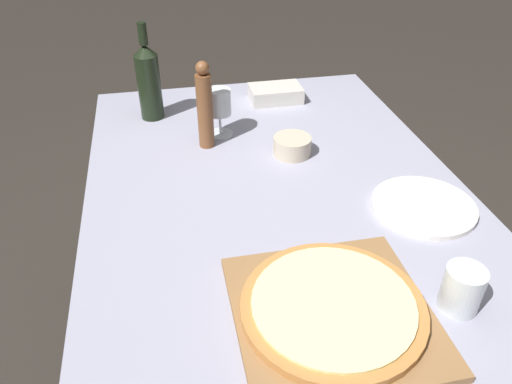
{
  "coord_description": "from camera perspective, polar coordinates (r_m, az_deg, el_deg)",
  "views": [
    {
      "loc": [
        -0.28,
        -0.98,
        1.51
      ],
      "look_at": [
        -0.08,
        -0.0,
        0.83
      ],
      "focal_mm": 35.0,
      "sensor_mm": 36.0,
      "label": 1
    }
  ],
  "objects": [
    {
      "name": "dinner_plate",
      "position": [
        1.32,
        18.61,
        -1.53
      ],
      "size": [
        0.26,
        0.26,
        0.01
      ],
      "color": "silver",
      "rests_on": "dining_table"
    },
    {
      "name": "food_container",
      "position": [
        1.81,
        2.24,
        11.17
      ],
      "size": [
        0.18,
        0.12,
        0.05
      ],
      "color": "beige",
      "rests_on": "dining_table"
    },
    {
      "name": "dining_table",
      "position": [
        1.31,
        3.19,
        -4.67
      ],
      "size": [
        1.0,
        1.63,
        0.77
      ],
      "color": "#9393A8",
      "rests_on": "ground_plane"
    },
    {
      "name": "drinking_tumbler",
      "position": [
        1.05,
        22.49,
        -10.21
      ],
      "size": [
        0.08,
        0.08,
        0.1
      ],
      "color": "silver",
      "rests_on": "dining_table"
    },
    {
      "name": "wine_glass",
      "position": [
        1.55,
        -4.23,
        9.95
      ],
      "size": [
        0.08,
        0.08,
        0.15
      ],
      "color": "silver",
      "rests_on": "dining_table"
    },
    {
      "name": "cutting_board",
      "position": [
        1.0,
        8.83,
        -13.55
      ],
      "size": [
        0.37,
        0.37,
        0.02
      ],
      "color": "olive",
      "rests_on": "dining_table"
    },
    {
      "name": "pizza",
      "position": [
        0.98,
        8.94,
        -12.75
      ],
      "size": [
        0.35,
        0.35,
        0.02
      ],
      "color": "#BC7A3D",
      "rests_on": "cutting_board"
    },
    {
      "name": "pepper_mill",
      "position": [
        1.48,
        -5.88,
        9.65
      ],
      "size": [
        0.05,
        0.05,
        0.26
      ],
      "color": "brown",
      "rests_on": "dining_table"
    },
    {
      "name": "small_bowl",
      "position": [
        1.47,
        4.16,
        5.29
      ],
      "size": [
        0.11,
        0.11,
        0.05
      ],
      "color": "beige",
      "rests_on": "dining_table"
    },
    {
      "name": "wine_bottle",
      "position": [
        1.68,
        -12.17,
        12.33
      ],
      "size": [
        0.08,
        0.08,
        0.31
      ],
      "color": "black",
      "rests_on": "dining_table"
    }
  ]
}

